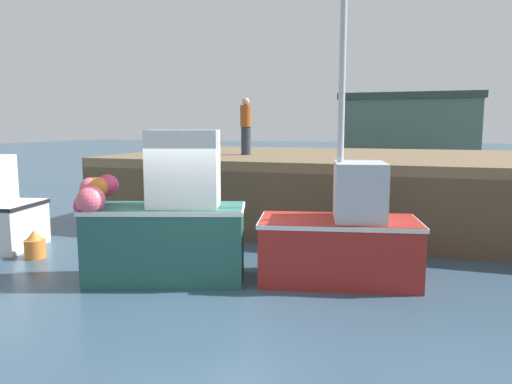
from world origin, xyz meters
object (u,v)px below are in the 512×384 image
object	(u,v)px
dockworker	(246,126)
mooring_buoy_foreground	(35,245)
fishing_boat_mid	(342,237)
fishing_boat_near_right	(165,223)

from	to	relation	value
dockworker	mooring_buoy_foreground	bearing A→B (deg)	-117.99
mooring_buoy_foreground	dockworker	bearing A→B (deg)	62.01
fishing_boat_mid	mooring_buoy_foreground	distance (m)	6.67
fishing_boat_mid	mooring_buoy_foreground	bearing A→B (deg)	-175.46
fishing_boat_near_right	mooring_buoy_foreground	size ratio (longest dim) A/B	5.17
fishing_boat_mid	fishing_boat_near_right	bearing A→B (deg)	-162.30
fishing_boat_mid	mooring_buoy_foreground	world-z (taller)	fishing_boat_mid
fishing_boat_near_right	mooring_buoy_foreground	distance (m)	3.62
fishing_boat_near_right	dockworker	world-z (taller)	dockworker
fishing_boat_near_right	fishing_boat_mid	bearing A→B (deg)	17.70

